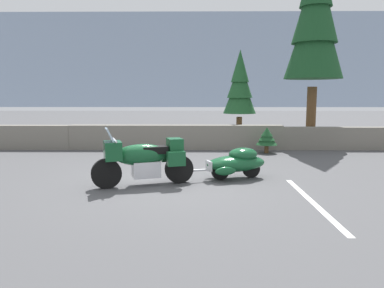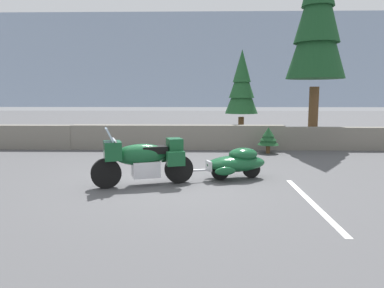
{
  "view_description": "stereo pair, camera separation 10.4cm",
  "coord_description": "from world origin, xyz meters",
  "views": [
    {
      "loc": [
        0.76,
        -8.31,
        2.03
      ],
      "look_at": [
        0.66,
        0.51,
        0.85
      ],
      "focal_mm": 34.21,
      "sensor_mm": 36.0,
      "label": 1
    },
    {
      "loc": [
        0.86,
        -8.31,
        2.03
      ],
      "look_at": [
        0.66,
        0.51,
        0.85
      ],
      "focal_mm": 34.21,
      "sensor_mm": 36.0,
      "label": 2
    }
  ],
  "objects": [
    {
      "name": "ground_plane",
      "position": [
        0.0,
        0.0,
        0.0
      ],
      "size": [
        80.0,
        80.0,
        0.0
      ],
      "primitive_type": "plane",
      "color": "#4C4C4F"
    },
    {
      "name": "stone_guard_wall",
      "position": [
        -0.38,
        5.4,
        0.45
      ],
      "size": [
        24.0,
        0.54,
        0.91
      ],
      "color": "slate",
      "rests_on": "ground"
    },
    {
      "name": "distant_ridgeline",
      "position": [
        0.0,
        95.38,
        8.0
      ],
      "size": [
        240.0,
        80.0,
        16.0
      ],
      "primitive_type": "cube",
      "color": "#8C9EB7",
      "rests_on": "ground"
    },
    {
      "name": "touring_motorcycle",
      "position": [
        -0.42,
        -0.25,
        0.62
      ],
      "size": [
        2.24,
        1.17,
        1.33
      ],
      "color": "black",
      "rests_on": "ground"
    },
    {
      "name": "car_shaped_trailer",
      "position": [
        1.75,
        0.47,
        0.41
      ],
      "size": [
        2.2,
        1.14,
        0.76
      ],
      "color": "black",
      "rests_on": "ground"
    },
    {
      "name": "pine_tree_tall",
      "position": [
        5.35,
        6.33,
        5.13
      ],
      "size": [
        2.25,
        2.25,
        8.19
      ],
      "color": "brown",
      "rests_on": "ground"
    },
    {
      "name": "pine_tree_secondary",
      "position": [
        2.58,
        7.08,
        2.44
      ],
      "size": [
        1.37,
        1.37,
        3.9
      ],
      "color": "brown",
      "rests_on": "ground"
    },
    {
      "name": "pine_sapling_near",
      "position": [
        3.25,
        4.48,
        0.57
      ],
      "size": [
        0.75,
        0.75,
        0.92
      ],
      "color": "brown",
      "rests_on": "ground"
    },
    {
      "name": "parking_stripe_marker",
      "position": [
        2.99,
        -1.5,
        0.0
      ],
      "size": [
        0.12,
        3.6,
        0.01
      ],
      "primitive_type": "cube",
      "color": "silver",
      "rests_on": "ground"
    }
  ]
}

